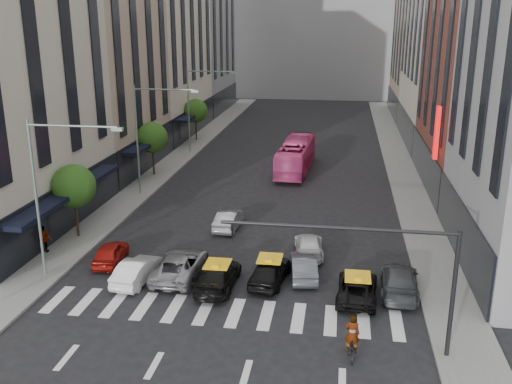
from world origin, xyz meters
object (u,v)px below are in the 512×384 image
at_px(streetlamp_far, 197,99).
at_px(pedestrian_far, 44,239).
at_px(taxi_left, 218,276).
at_px(taxi_center, 270,271).
at_px(motorcycle, 351,349).
at_px(streetlamp_near, 50,179).
at_px(car_red, 111,253).
at_px(bus, 296,156).
at_px(streetlamp_mid, 148,126).
at_px(car_white_front, 137,270).

relative_size(streetlamp_far, pedestrian_far, 5.19).
xyz_separation_m(taxi_left, taxi_center, (2.75, 1.01, 0.03)).
height_order(motorcycle, pedestrian_far, pedestrian_far).
xyz_separation_m(streetlamp_far, taxi_center, (11.93, -30.83, -5.18)).
relative_size(taxi_left, taxi_center, 1.12).
bearing_deg(streetlamp_far, pedestrian_far, -95.04).
bearing_deg(streetlamp_near, motorcycle, -18.82).
bearing_deg(motorcycle, car_red, -31.33).
bearing_deg(motorcycle, bus, -82.82).
xyz_separation_m(streetlamp_mid, streetlamp_far, (0.00, 16.00, 0.00)).
distance_m(car_red, car_white_front, 3.38).
bearing_deg(pedestrian_far, streetlamp_near, 131.61).
height_order(car_white_front, pedestrian_far, pedestrian_far).
bearing_deg(motorcycle, car_white_front, -28.15).
distance_m(streetlamp_near, car_red, 6.15).
height_order(car_red, car_white_front, car_white_front).
distance_m(motorcycle, pedestrian_far, 20.84).
bearing_deg(car_white_front, bus, -98.68).
height_order(car_white_front, motorcycle, car_white_front).
xyz_separation_m(car_red, bus, (9.27, 23.18, 0.88)).
bearing_deg(streetlamp_far, car_red, -86.09).
bearing_deg(pedestrian_far, motorcycle, 156.99).
distance_m(car_white_front, bus, 26.33).
relative_size(car_red, pedestrian_far, 2.18).
distance_m(streetlamp_far, car_white_front, 32.54).
bearing_deg(car_white_front, streetlamp_mid, -67.77).
relative_size(streetlamp_near, taxi_center, 2.11).
bearing_deg(streetlamp_far, streetlamp_near, -90.00).
xyz_separation_m(streetlamp_near, pedestrian_far, (-2.56, 3.03, -4.89)).
distance_m(streetlamp_near, pedestrian_far, 6.29).
bearing_deg(streetlamp_far, taxi_left, -73.92).
xyz_separation_m(bus, pedestrian_far, (-13.85, -22.61, -0.51)).
height_order(car_white_front, bus, bus).
height_order(streetlamp_near, taxi_left, streetlamp_near).
distance_m(bus, pedestrian_far, 26.52).
relative_size(car_red, bus, 0.34).
bearing_deg(pedestrian_far, streetlamp_mid, -99.72).
relative_size(streetlamp_near, motorcycle, 5.49).
bearing_deg(pedestrian_far, bus, -120.06).
bearing_deg(motorcycle, pedestrian_far, -26.56).
xyz_separation_m(car_red, motorcycle, (14.39, -8.04, -0.21)).
height_order(streetlamp_far, car_white_front, streetlamp_far).
distance_m(taxi_left, pedestrian_far, 12.08).
height_order(streetlamp_mid, taxi_left, streetlamp_mid).
relative_size(car_white_front, taxi_left, 0.86).
distance_m(car_red, bus, 24.98).
bearing_deg(bus, car_red, 71.24).
distance_m(car_red, motorcycle, 16.48).
bearing_deg(streetlamp_near, streetlamp_far, 90.00).
distance_m(streetlamp_near, car_white_front, 6.92).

